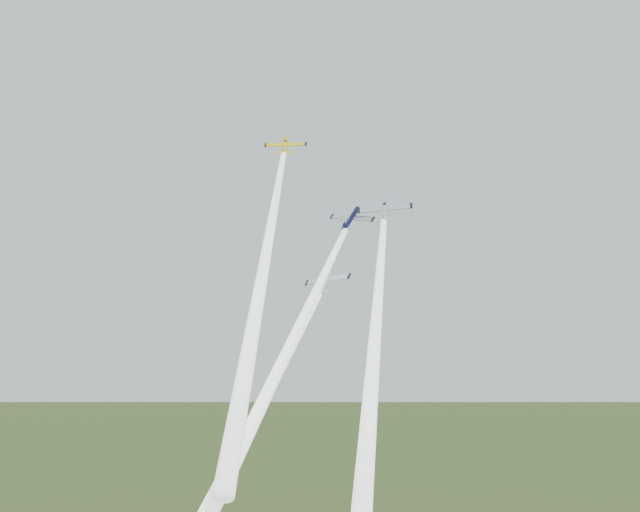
{
  "coord_description": "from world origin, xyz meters",
  "views": [
    {
      "loc": [
        31.41,
        -121.65,
        79.73
      ],
      "look_at": [
        0.0,
        -6.0,
        92.0
      ],
      "focal_mm": 45.0,
      "sensor_mm": 36.0,
      "label": 1
    }
  ],
  "objects_px": {
    "plane_yellow": "(285,145)",
    "plane_silver_low": "(326,281)",
    "plane_navy": "(351,219)",
    "plane_silver_right": "(385,209)"
  },
  "relations": [
    {
      "from": "plane_yellow",
      "to": "plane_silver_low",
      "type": "height_order",
      "value": "plane_yellow"
    },
    {
      "from": "plane_yellow",
      "to": "plane_silver_low",
      "type": "relative_size",
      "value": 0.98
    },
    {
      "from": "plane_yellow",
      "to": "plane_navy",
      "type": "distance_m",
      "value": 19.39
    },
    {
      "from": "plane_silver_right",
      "to": "plane_silver_low",
      "type": "xyz_separation_m",
      "value": [
        -7.49,
        -7.47,
        -11.58
      ]
    },
    {
      "from": "plane_silver_right",
      "to": "plane_navy",
      "type": "bearing_deg",
      "value": 169.25
    },
    {
      "from": "plane_silver_low",
      "to": "plane_navy",
      "type": "bearing_deg",
      "value": 87.8
    },
    {
      "from": "plane_yellow",
      "to": "plane_navy",
      "type": "relative_size",
      "value": 0.98
    },
    {
      "from": "plane_navy",
      "to": "plane_silver_low",
      "type": "xyz_separation_m",
      "value": [
        -1.96,
        -7.85,
        -10.34
      ]
    },
    {
      "from": "plane_navy",
      "to": "plane_silver_low",
      "type": "relative_size",
      "value": 1.0
    },
    {
      "from": "plane_navy",
      "to": "plane_silver_right",
      "type": "relative_size",
      "value": 0.86
    }
  ]
}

